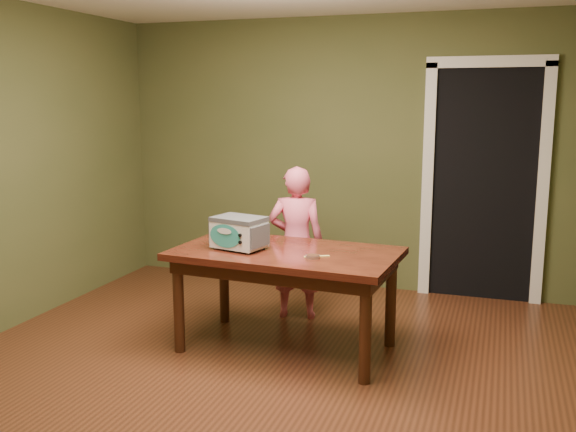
# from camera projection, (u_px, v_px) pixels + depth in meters

# --- Properties ---
(floor) EXTENTS (5.00, 5.00, 0.00)m
(floor) POSITION_uv_depth(u_px,v_px,m) (249.00, 389.00, 4.10)
(floor) COLOR #5A2D19
(floor) RESTS_ON ground
(room_shell) EXTENTS (4.52, 5.02, 2.61)m
(room_shell) POSITION_uv_depth(u_px,v_px,m) (246.00, 120.00, 3.79)
(room_shell) COLOR #50542C
(room_shell) RESTS_ON ground
(doorway) EXTENTS (1.10, 0.66, 2.25)m
(doorway) POSITION_uv_depth(u_px,v_px,m) (485.00, 181.00, 6.09)
(doorway) COLOR black
(doorway) RESTS_ON ground
(dining_table) EXTENTS (1.66, 1.00, 0.75)m
(dining_table) POSITION_uv_depth(u_px,v_px,m) (286.00, 264.00, 4.66)
(dining_table) COLOR #33110B
(dining_table) RESTS_ON floor
(toy_oven) EXTENTS (0.43, 0.34, 0.24)m
(toy_oven) POSITION_uv_depth(u_px,v_px,m) (239.00, 232.00, 4.66)
(toy_oven) COLOR #4C4F54
(toy_oven) RESTS_ON dining_table
(baking_pan) EXTENTS (0.10, 0.10, 0.02)m
(baking_pan) POSITION_uv_depth(u_px,v_px,m) (313.00, 256.00, 4.41)
(baking_pan) COLOR silver
(baking_pan) RESTS_ON dining_table
(spatula) EXTENTS (0.17, 0.11, 0.01)m
(spatula) POSITION_uv_depth(u_px,v_px,m) (317.00, 256.00, 4.44)
(spatula) COLOR #F3D669
(spatula) RESTS_ON dining_table
(child) EXTENTS (0.52, 0.40, 1.29)m
(child) POSITION_uv_depth(u_px,v_px,m) (296.00, 243.00, 5.37)
(child) COLOR #EF6281
(child) RESTS_ON floor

